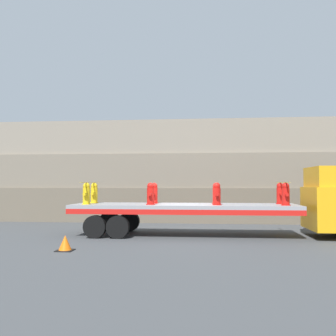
# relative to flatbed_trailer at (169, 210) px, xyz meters

# --- Properties ---
(ground_plane) EXTENTS (120.00, 120.00, 0.00)m
(ground_plane) POSITION_rel_flatbed_trailer_xyz_m (0.63, 0.00, -1.02)
(ground_plane) COLOR #3F4244
(rock_cliff) EXTENTS (60.00, 3.30, 5.64)m
(rock_cliff) POSITION_rel_flatbed_trailer_xyz_m (0.63, 6.22, 1.80)
(rock_cliff) COLOR #665B4C
(rock_cliff) RESTS_ON ground_plane
(flatbed_trailer) EXTENTS (9.08, 2.52, 1.27)m
(flatbed_trailer) POSITION_rel_flatbed_trailer_xyz_m (0.00, 0.00, 0.00)
(flatbed_trailer) COLOR gray
(flatbed_trailer) RESTS_ON ground_plane
(fire_hydrant_yellow_near_0) EXTENTS (0.36, 0.60, 0.88)m
(fire_hydrant_yellow_near_0) POSITION_rel_flatbed_trailer_xyz_m (-3.31, -0.53, 0.67)
(fire_hydrant_yellow_near_0) COLOR gold
(fire_hydrant_yellow_near_0) RESTS_ON flatbed_trailer
(fire_hydrant_yellow_far_0) EXTENTS (0.36, 0.60, 0.88)m
(fire_hydrant_yellow_far_0) POSITION_rel_flatbed_trailer_xyz_m (-3.31, 0.53, 0.67)
(fire_hydrant_yellow_far_0) COLOR gold
(fire_hydrant_yellow_far_0) RESTS_ON flatbed_trailer
(fire_hydrant_red_near_1) EXTENTS (0.36, 0.60, 0.88)m
(fire_hydrant_red_near_1) POSITION_rel_flatbed_trailer_xyz_m (-0.68, -0.53, 0.67)
(fire_hydrant_red_near_1) COLOR red
(fire_hydrant_red_near_1) RESTS_ON flatbed_trailer
(fire_hydrant_red_far_1) EXTENTS (0.36, 0.60, 0.88)m
(fire_hydrant_red_far_1) POSITION_rel_flatbed_trailer_xyz_m (-0.68, 0.53, 0.67)
(fire_hydrant_red_far_1) COLOR red
(fire_hydrant_red_far_1) RESTS_ON flatbed_trailer
(fire_hydrant_red_near_2) EXTENTS (0.36, 0.60, 0.88)m
(fire_hydrant_red_near_2) POSITION_rel_flatbed_trailer_xyz_m (1.95, -0.53, 0.67)
(fire_hydrant_red_near_2) COLOR red
(fire_hydrant_red_near_2) RESTS_ON flatbed_trailer
(fire_hydrant_red_far_2) EXTENTS (0.36, 0.60, 0.88)m
(fire_hydrant_red_far_2) POSITION_rel_flatbed_trailer_xyz_m (1.95, 0.53, 0.67)
(fire_hydrant_red_far_2) COLOR red
(fire_hydrant_red_far_2) RESTS_ON flatbed_trailer
(fire_hydrant_red_near_3) EXTENTS (0.36, 0.60, 0.88)m
(fire_hydrant_red_near_3) POSITION_rel_flatbed_trailer_xyz_m (4.58, -0.53, 0.67)
(fire_hydrant_red_near_3) COLOR red
(fire_hydrant_red_near_3) RESTS_ON flatbed_trailer
(fire_hydrant_red_far_3) EXTENTS (0.36, 0.60, 0.88)m
(fire_hydrant_red_far_3) POSITION_rel_flatbed_trailer_xyz_m (4.58, 0.53, 0.67)
(fire_hydrant_red_far_3) COLOR red
(fire_hydrant_red_far_3) RESTS_ON flatbed_trailer
(cargo_strap_rear) EXTENTS (0.05, 2.62, 0.01)m
(cargo_strap_rear) POSITION_rel_flatbed_trailer_xyz_m (-3.31, 0.00, 1.13)
(cargo_strap_rear) COLOR yellow
(cargo_strap_rear) RESTS_ON fire_hydrant_yellow_near_0
(cargo_strap_middle) EXTENTS (0.05, 2.62, 0.01)m
(cargo_strap_middle) POSITION_rel_flatbed_trailer_xyz_m (4.58, 0.00, 1.13)
(cargo_strap_middle) COLOR yellow
(cargo_strap_middle) RESTS_ON fire_hydrant_red_near_3
(traffic_cone) EXTENTS (0.52, 0.52, 0.49)m
(traffic_cone) POSITION_rel_flatbed_trailer_xyz_m (-2.89, -3.88, -0.79)
(traffic_cone) COLOR black
(traffic_cone) RESTS_ON ground_plane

